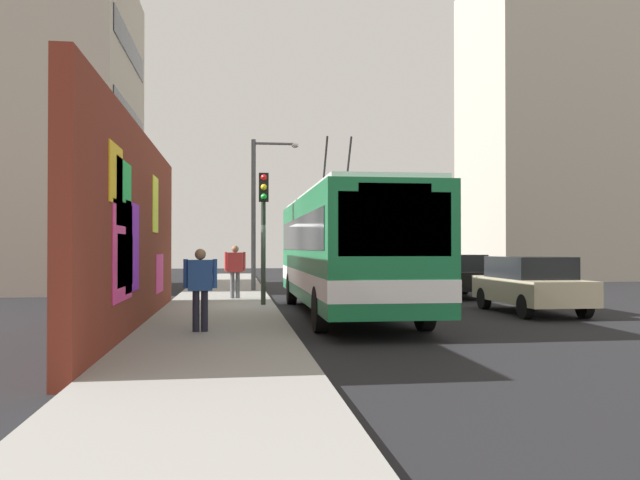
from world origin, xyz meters
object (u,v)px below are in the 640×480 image
parked_car_champagne (530,283)px  parked_car_navy (414,269)px  city_bus (345,248)px  pedestrian_near_wall (200,283)px  pedestrian_midblock (235,267)px  traffic_light (264,215)px  parked_car_black (456,275)px  street_lamp (259,202)px

parked_car_champagne → parked_car_navy: size_ratio=1.01×
city_bus → pedestrian_near_wall: 5.70m
pedestrian_near_wall → pedestrian_midblock: size_ratio=0.94×
city_bus → parked_car_champagne: size_ratio=2.65×
pedestrian_midblock → traffic_light: 3.27m
pedestrian_midblock → traffic_light: bearing=-163.2°
parked_car_black → pedestrian_near_wall: pedestrian_near_wall is taller
city_bus → parked_car_champagne: bearing=-92.2°
street_lamp → parked_car_champagne: bearing=-140.6°
street_lamp → parked_car_black: bearing=-109.5°
traffic_light → parked_car_black: bearing=-59.6°
parked_car_navy → parked_car_black: bearing=180.0°
street_lamp → city_bus: bearing=-166.8°
city_bus → parked_car_navy: bearing=-23.7°
traffic_light → pedestrian_midblock: bearing=16.8°
city_bus → pedestrian_near_wall: (-4.31, 3.67, -0.70)m
parked_car_black → pedestrian_near_wall: size_ratio=2.51×
parked_car_champagne → parked_car_black: size_ratio=1.03×
parked_car_champagne → pedestrian_near_wall: bearing=114.8°
parked_car_champagne → traffic_light: 7.84m
parked_car_champagne → pedestrian_near_wall: (-4.11, 8.87, 0.29)m
parked_car_champagne → city_bus: bearing=87.8°
pedestrian_near_wall → city_bus: bearing=-40.4°
parked_car_black → parked_car_champagne: bearing=-180.0°
city_bus → street_lamp: (8.57, 2.02, 1.81)m
parked_car_champagne → parked_car_black: same height
parked_car_champagne → traffic_light: bearing=75.5°
parked_car_champagne → pedestrian_midblock: (4.64, 8.18, 0.36)m
traffic_light → street_lamp: bearing=-1.1°
parked_car_champagne → pedestrian_near_wall: pedestrian_near_wall is taller
parked_car_navy → pedestrian_near_wall: pedestrian_near_wall is taller
city_bus → parked_car_navy: (11.87, -5.20, -0.99)m
parked_car_navy → street_lamp: size_ratio=0.71×
pedestrian_near_wall → street_lamp: street_lamp is taller
parked_car_black → pedestrian_midblock: size_ratio=2.37×
city_bus → street_lamp: 8.99m
parked_car_navy → traffic_light: bearing=144.1°
parked_car_navy → pedestrian_midblock: (-7.44, 8.18, 0.36)m
pedestrian_near_wall → traffic_light: 6.42m
street_lamp → traffic_light: bearing=178.9°
parked_car_black → pedestrian_near_wall: bearing=139.3°
parked_car_champagne → parked_car_black: (6.22, 0.00, -0.00)m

